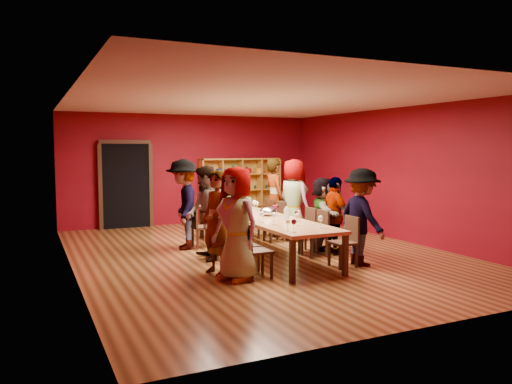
# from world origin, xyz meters

# --- Properties ---
(room_shell) EXTENTS (7.10, 9.10, 3.04)m
(room_shell) POSITION_xyz_m (0.00, 0.00, 1.50)
(room_shell) COLOR #552F16
(room_shell) RESTS_ON ground
(tasting_table) EXTENTS (1.10, 4.50, 0.75)m
(tasting_table) POSITION_xyz_m (0.00, 0.00, 0.70)
(tasting_table) COLOR #B97A4D
(tasting_table) RESTS_ON ground
(doorway) EXTENTS (1.40, 0.17, 2.30)m
(doorway) POSITION_xyz_m (-1.80, 4.43, 1.12)
(doorway) COLOR black
(doorway) RESTS_ON ground
(shelving_unit) EXTENTS (2.40, 0.40, 1.80)m
(shelving_unit) POSITION_xyz_m (1.40, 4.32, 0.98)
(shelving_unit) COLOR #B67C29
(shelving_unit) RESTS_ON ground
(chair_person_left_0) EXTENTS (0.42, 0.42, 0.89)m
(chair_person_left_0) POSITION_xyz_m (-0.91, -1.62, 0.50)
(chair_person_left_0) COLOR black
(chair_person_left_0) RESTS_ON ground
(person_left_0) EXTENTS (0.78, 1.00, 1.80)m
(person_left_0) POSITION_xyz_m (-1.19, -1.62, 0.90)
(person_left_0) COLOR #4B4B50
(person_left_0) RESTS_ON ground
(chair_person_left_1) EXTENTS (0.42, 0.42, 0.89)m
(chair_person_left_1) POSITION_xyz_m (-0.91, -1.12, 0.50)
(chair_person_left_1) COLOR black
(chair_person_left_1) RESTS_ON ground
(person_left_1) EXTENTS (0.62, 0.73, 1.72)m
(person_left_1) POSITION_xyz_m (-1.34, -1.12, 0.86)
(person_left_1) COLOR beige
(person_left_1) RESTS_ON ground
(chair_person_left_2) EXTENTS (0.42, 0.42, 0.89)m
(chair_person_left_2) POSITION_xyz_m (-0.91, -0.08, 0.50)
(chair_person_left_2) COLOR black
(chair_person_left_2) RESTS_ON ground
(person_left_2) EXTENTS (0.53, 0.89, 1.77)m
(person_left_2) POSITION_xyz_m (-1.17, -0.08, 0.89)
(person_left_2) COLOR #5375AB
(person_left_2) RESTS_ON ground
(chair_person_left_3) EXTENTS (0.42, 0.42, 0.89)m
(chair_person_left_3) POSITION_xyz_m (-0.91, 1.09, 0.50)
(chair_person_left_3) COLOR black
(chair_person_left_3) RESTS_ON ground
(person_left_3) EXTENTS (0.76, 1.29, 1.86)m
(person_left_3) POSITION_xyz_m (-1.24, 1.09, 0.93)
(person_left_3) COLOR silver
(person_left_3) RESTS_ON ground
(chair_person_right_0) EXTENTS (0.42, 0.42, 0.89)m
(chair_person_right_0) POSITION_xyz_m (0.91, -1.61, 0.50)
(chair_person_right_0) COLOR black
(chair_person_right_0) RESTS_ON ground
(person_right_0) EXTENTS (0.48, 1.12, 1.73)m
(person_right_0) POSITION_xyz_m (1.23, -1.61, 0.86)
(person_right_0) COLOR #141937
(person_right_0) RESTS_ON ground
(chair_person_right_1) EXTENTS (0.42, 0.42, 0.89)m
(chair_person_right_1) POSITION_xyz_m (0.91, -0.67, 0.50)
(chair_person_right_1) COLOR black
(chair_person_right_1) RESTS_ON ground
(person_right_1) EXTENTS (0.45, 0.91, 1.53)m
(person_right_1) POSITION_xyz_m (1.29, -0.67, 0.76)
(person_right_1) COLOR #5583B0
(person_right_1) RESTS_ON ground
(chair_person_right_2) EXTENTS (0.42, 0.42, 0.89)m
(chair_person_right_2) POSITION_xyz_m (0.91, -0.21, 0.50)
(chair_person_right_2) COLOR black
(chair_person_right_2) RESTS_ON ground
(person_right_2) EXTENTS (0.90, 1.44, 1.50)m
(person_right_2) POSITION_xyz_m (1.29, -0.21, 0.75)
(person_right_2) COLOR #121733
(person_right_2) RESTS_ON ground
(chair_person_right_3) EXTENTS (0.42, 0.42, 0.89)m
(chair_person_right_3) POSITION_xyz_m (0.91, 1.04, 0.50)
(chair_person_right_3) COLOR black
(chair_person_right_3) RESTS_ON ground
(person_right_3) EXTENTS (0.68, 0.98, 1.84)m
(person_right_3) POSITION_xyz_m (1.33, 1.04, 0.92)
(person_right_3) COLOR #5A77B9
(person_right_3) RESTS_ON ground
(chair_person_right_4) EXTENTS (0.42, 0.42, 0.89)m
(chair_person_right_4) POSITION_xyz_m (0.91, 1.66, 0.50)
(chair_person_right_4) COLOR black
(chair_person_right_4) RESTS_ON ground
(person_right_4) EXTENTS (0.51, 0.68, 1.84)m
(person_right_4) POSITION_xyz_m (1.16, 1.66, 0.92)
(person_right_4) COLOR #5380AA
(person_right_4) RESTS_ON ground
(wine_glass_0) EXTENTS (0.08, 0.08, 0.19)m
(wine_glass_0) POSITION_xyz_m (0.26, 1.75, 0.89)
(wine_glass_0) COLOR white
(wine_glass_0) RESTS_ON tasting_table
(wine_glass_1) EXTENTS (0.08, 0.08, 0.21)m
(wine_glass_1) POSITION_xyz_m (0.30, -0.91, 0.90)
(wine_glass_1) COLOR white
(wine_glass_1) RESTS_ON tasting_table
(wine_glass_2) EXTENTS (0.09, 0.09, 0.21)m
(wine_glass_2) POSITION_xyz_m (-0.26, -1.08, 0.91)
(wine_glass_2) COLOR white
(wine_glass_2) RESTS_ON tasting_table
(wine_glass_3) EXTENTS (0.09, 0.09, 0.22)m
(wine_glass_3) POSITION_xyz_m (0.06, -1.34, 0.91)
(wine_glass_3) COLOR white
(wine_glass_3) RESTS_ON tasting_table
(wine_glass_4) EXTENTS (0.08, 0.08, 0.19)m
(wine_glass_4) POSITION_xyz_m (-0.35, -1.76, 0.89)
(wine_glass_4) COLOR white
(wine_glass_4) RESTS_ON tasting_table
(wine_glass_5) EXTENTS (0.09, 0.09, 0.22)m
(wine_glass_5) POSITION_xyz_m (-0.35, 0.04, 0.91)
(wine_glass_5) COLOR white
(wine_glass_5) RESTS_ON tasting_table
(wine_glass_6) EXTENTS (0.08, 0.08, 0.20)m
(wine_glass_6) POSITION_xyz_m (-0.34, 1.05, 0.89)
(wine_glass_6) COLOR white
(wine_glass_6) RESTS_ON tasting_table
(wine_glass_7) EXTENTS (0.08, 0.08, 0.20)m
(wine_glass_7) POSITION_xyz_m (-0.33, -0.11, 0.89)
(wine_glass_7) COLOR white
(wine_glass_7) RESTS_ON tasting_table
(wine_glass_8) EXTENTS (0.09, 0.09, 0.22)m
(wine_glass_8) POSITION_xyz_m (0.28, 1.92, 0.91)
(wine_glass_8) COLOR white
(wine_glass_8) RESTS_ON tasting_table
(wine_glass_9) EXTENTS (0.07, 0.07, 0.18)m
(wine_glass_9) POSITION_xyz_m (0.38, 0.97, 0.88)
(wine_glass_9) COLOR white
(wine_glass_9) RESTS_ON tasting_table
(wine_glass_10) EXTENTS (0.09, 0.09, 0.22)m
(wine_glass_10) POSITION_xyz_m (0.33, -0.04, 0.91)
(wine_glass_10) COLOR white
(wine_glass_10) RESTS_ON tasting_table
(wine_glass_11) EXTENTS (0.08, 0.08, 0.21)m
(wine_glass_11) POSITION_xyz_m (-0.34, -0.77, 0.90)
(wine_glass_11) COLOR white
(wine_glass_11) RESTS_ON tasting_table
(wine_glass_12) EXTENTS (0.08, 0.08, 0.21)m
(wine_glass_12) POSITION_xyz_m (0.32, -0.91, 0.90)
(wine_glass_12) COLOR white
(wine_glass_12) RESTS_ON tasting_table
(wine_glass_13) EXTENTS (0.09, 0.09, 0.21)m
(wine_glass_13) POSITION_xyz_m (0.27, -1.76, 0.90)
(wine_glass_13) COLOR white
(wine_glass_13) RESTS_ON tasting_table
(wine_glass_14) EXTENTS (0.09, 0.09, 0.22)m
(wine_glass_14) POSITION_xyz_m (-0.32, 0.78, 0.91)
(wine_glass_14) COLOR white
(wine_glass_14) RESTS_ON tasting_table
(wine_glass_15) EXTENTS (0.08, 0.08, 0.20)m
(wine_glass_15) POSITION_xyz_m (-0.18, 1.25, 0.90)
(wine_glass_15) COLOR white
(wine_glass_15) RESTS_ON tasting_table
(wine_glass_16) EXTENTS (0.08, 0.08, 0.20)m
(wine_glass_16) POSITION_xyz_m (0.35, 0.10, 0.89)
(wine_glass_16) COLOR white
(wine_glass_16) RESTS_ON tasting_table
(wine_glass_17) EXTENTS (0.09, 0.09, 0.21)m
(wine_glass_17) POSITION_xyz_m (-0.32, -1.91, 0.90)
(wine_glass_17) COLOR white
(wine_glass_17) RESTS_ON tasting_table
(wine_glass_18) EXTENTS (0.08, 0.08, 0.19)m
(wine_glass_18) POSITION_xyz_m (-0.36, 1.96, 0.89)
(wine_glass_18) COLOR white
(wine_glass_18) RESTS_ON tasting_table
(wine_glass_19) EXTENTS (0.09, 0.09, 0.22)m
(wine_glass_19) POSITION_xyz_m (0.28, 0.90, 0.91)
(wine_glass_19) COLOR white
(wine_glass_19) RESTS_ON tasting_table
(wine_glass_20) EXTENTS (0.08, 0.08, 0.19)m
(wine_glass_20) POSITION_xyz_m (-0.33, 1.75, 0.89)
(wine_glass_20) COLOR white
(wine_glass_20) RESTS_ON tasting_table
(spittoon_bowl) EXTENTS (0.34, 0.34, 0.19)m
(spittoon_bowl) POSITION_xyz_m (0.17, 0.01, 0.83)
(spittoon_bowl) COLOR #B2B4B9
(spittoon_bowl) RESTS_ON tasting_table
(carafe_a) EXTENTS (0.10, 0.10, 0.25)m
(carafe_a) POSITION_xyz_m (-0.22, 0.29, 0.86)
(carafe_a) COLOR white
(carafe_a) RESTS_ON tasting_table
(carafe_b) EXTENTS (0.13, 0.13, 0.25)m
(carafe_b) POSITION_xyz_m (0.20, -0.71, 0.86)
(carafe_b) COLOR white
(carafe_b) RESTS_ON tasting_table
(wine_bottle) EXTENTS (0.10, 0.10, 0.31)m
(wine_bottle) POSITION_xyz_m (0.11, 1.98, 0.87)
(wine_bottle) COLOR #133519
(wine_bottle) RESTS_ON tasting_table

